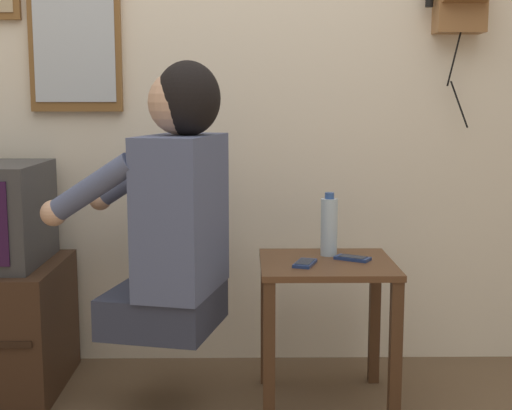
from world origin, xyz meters
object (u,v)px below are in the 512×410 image
wall_mirror (74,14)px  cell_phone_held (305,263)px  water_bottle (329,226)px  person (175,206)px  cell_phone_spare (353,258)px

wall_mirror → cell_phone_held: (0.89, -0.50, -0.90)m
cell_phone_held → water_bottle: water_bottle is taller
water_bottle → person: bearing=-163.1°
cell_phone_held → cell_phone_spare: same height
person → cell_phone_held: (0.45, 0.01, -0.20)m
person → cell_phone_spare: size_ratio=6.74×
person → cell_phone_held: person is taller
cell_phone_held → cell_phone_spare: bearing=42.5°
cell_phone_held → water_bottle: 0.21m
cell_phone_held → water_bottle: bearing=76.1°
person → cell_phone_spare: person is taller
wall_mirror → cell_phone_spare: wall_mirror is taller
cell_phone_spare → water_bottle: bearing=76.2°
wall_mirror → water_bottle: bearing=-19.4°
person → wall_mirror: bearing=54.2°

